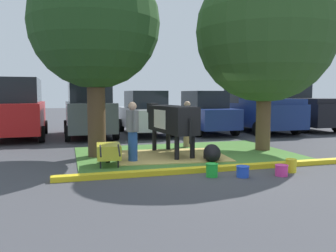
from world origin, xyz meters
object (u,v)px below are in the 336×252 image
Objects in this scene: sedan_blue at (204,113)px; pickup_truck_black at (297,108)px; shade_tree_left at (95,24)px; shade_tree_right at (265,33)px; calf_lying at (212,153)px; person_handler at (133,130)px; hatchback_white at (145,113)px; cow_holstein at (171,119)px; suv_dark_grey at (19,109)px; bucket_yellow at (291,165)px; person_visitor_near at (187,123)px; wheelbarrow at (109,152)px; bucket_blue at (243,171)px; bucket_green at (212,170)px; pickup_truck_maroon at (256,109)px; suv_black at (89,108)px; bucket_pink at (282,170)px.

pickup_truck_black reaches higher than sedan_blue.
shade_tree_right reaches higher than shade_tree_left.
person_handler is at bearing 166.99° from calf_lying.
hatchback_white is at bearing -179.18° from pickup_truck_black.
suv_dark_grey is at bearing 131.94° from cow_holstein.
person_visitor_near is at bearing 103.93° from bucket_yellow.
wheelbarrow is (-2.03, -1.17, -0.72)m from cow_holstein.
suv_dark_grey reaches higher than cow_holstein.
calf_lying is 2.85m from wheelbarrow.
wheelbarrow is at bearing -83.26° from shade_tree_left.
hatchback_white is at bearing 91.89° from bucket_blue.
calf_lying is at bearing 66.64° from bucket_green.
sedan_blue is at bearing 58.48° from cow_holstein.
shade_tree_right is 6.90m from hatchback_white.
pickup_truck_maroon reaches higher than person_visitor_near.
bucket_yellow reaches higher than bucket_green.
calf_lying is at bearing -128.34° from pickup_truck_maroon.
shade_tree_right is at bearing -118.09° from pickup_truck_maroon.
bucket_green is 0.06× the size of pickup_truck_maroon.
calf_lying is 2.29m from person_handler.
person_handler is 7.36m from suv_dark_grey.
suv_black is 2.59m from hatchback_white.
suv_black is (-0.09, 6.66, 0.88)m from wheelbarrow.
shade_tree_right is 1.33× the size of suv_black.
sedan_blue reaches higher than wheelbarrow.
shade_tree_left is at bearing 129.79° from bucket_blue.
shade_tree_right reaches higher than bucket_pink.
person_handler is 9.60m from pickup_truck_maroon.
cow_holstein is 8.05m from pickup_truck_maroon.
bucket_yellow is (1.36, 0.12, 0.03)m from bucket_blue.
suv_black is 8.18m from pickup_truck_maroon.
bucket_pink is 0.51m from bucket_yellow.
suv_dark_grey is at bearing 129.30° from bucket_yellow.
pickup_truck_maroon is at bearing 51.66° from calf_lying.
suv_dark_grey reaches higher than bucket_yellow.
calf_lying is at bearing -13.01° from person_handler.
shade_tree_right is at bearing -3.46° from shade_tree_left.
suv_dark_grey is 1.05× the size of sedan_blue.
pickup_truck_black reaches higher than bucket_green.
shade_tree_left reaches higher than suv_dark_grey.
shade_tree_left reaches higher than wheelbarrow.
cow_holstein is 0.71× the size of hatchback_white.
bucket_green is 1.01× the size of bucket_pink.
pickup_truck_maroon is (5.24, 6.63, 0.88)m from calf_lying.
wheelbarrow is (-5.24, -1.16, -3.47)m from shade_tree_right.
suv_dark_grey is at bearing 144.74° from person_visitor_near.
bucket_pink is at bearing -114.87° from shade_tree_right.
calf_lying is 0.29× the size of suv_dark_grey.
pickup_truck_maroon is (2.77, -0.03, 0.13)m from sedan_blue.
bucket_green is at bearing -92.44° from hatchback_white.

